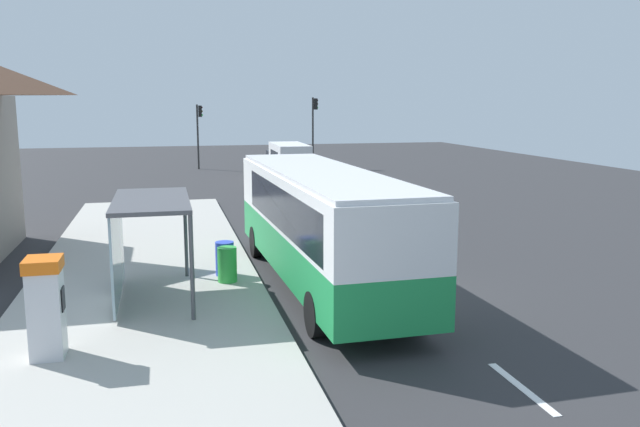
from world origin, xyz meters
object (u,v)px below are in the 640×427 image
ticket_machine (46,307)px  traffic_light_far_side (199,126)px  recycling_bin_green (227,264)px  bus (320,220)px  traffic_light_near_side (314,121)px  white_van (290,159)px  sedan_near (279,161)px  bus_shelter (139,223)px  recycling_bin_blue (225,258)px

ticket_machine → traffic_light_far_side: (4.95, 36.75, 2.02)m
recycling_bin_green → bus: bearing=-9.9°
ticket_machine → traffic_light_near_side: 38.49m
white_van → sedan_near: size_ratio=1.19×
recycling_bin_green → traffic_light_far_side: bearing=88.0°
white_van → bus: bearing=-99.0°
bus → bus_shelter: 4.75m
recycling_bin_blue → traffic_light_far_side: traffic_light_far_side is taller
ticket_machine → bus: bearing=32.7°
bus → traffic_light_far_side: bearing=92.4°
bus → ticket_machine: bearing=-147.3°
ticket_machine → recycling_bin_blue: ticket_machine is taller
traffic_light_far_side → bus_shelter: traffic_light_far_side is taller
ticket_machine → bus_shelter: 3.92m
bus → traffic_light_near_side: size_ratio=2.09×
sedan_near → ticket_machine: (-10.35, -33.23, 0.38)m
ticket_machine → sedan_near: bearing=72.7°
bus → recycling_bin_blue: 2.98m
recycling_bin_green → ticket_machine: bearing=-130.5°
traffic_light_far_side → bus_shelter: bearing=-95.7°
white_van → recycling_bin_green: white_van is taller
sedan_near → traffic_light_far_side: traffic_light_far_side is taller
recycling_bin_blue → bus_shelter: bus_shelter is taller
bus → traffic_light_far_side: size_ratio=2.32×
traffic_light_near_side → traffic_light_far_side: traffic_light_near_side is taller
sedan_near → recycling_bin_green: size_ratio=4.63×
recycling_bin_green → recycling_bin_blue: bearing=90.0°
ticket_machine → traffic_light_near_side: bearing=69.4°
recycling_bin_green → bus_shelter: bus_shelter is taller
traffic_light_near_side → white_van: bearing=-114.7°
white_van → recycling_bin_blue: bearing=-105.2°
recycling_bin_green → recycling_bin_blue: size_ratio=1.00×
bus → bus_shelter: bus is taller
traffic_light_far_side → white_van: bearing=-56.4°
bus_shelter → sedan_near: bearing=73.7°
ticket_machine → traffic_light_near_side: size_ratio=0.37×
recycling_bin_green → traffic_light_far_side: size_ratio=0.20×
white_van → recycling_bin_green: size_ratio=5.52×
sedan_near → bus_shelter: bearing=-106.3°
white_van → traffic_light_far_side: bearing=123.6°
white_van → recycling_bin_green: (-6.40, -24.27, -0.69)m
white_van → traffic_light_near_side: bearing=65.3°
bus_shelter → white_van: bearing=71.2°
bus → white_van: size_ratio=2.11×
sedan_near → traffic_light_far_side: (-5.40, 3.52, 2.40)m
white_van → sedan_near: 4.50m
white_van → recycling_bin_green: bearing=-104.8°
recycling_bin_blue → bus_shelter: (-2.21, -1.77, 1.44)m
traffic_light_near_side → recycling_bin_blue: bearing=-107.5°
sedan_near → bus: bearing=-97.8°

